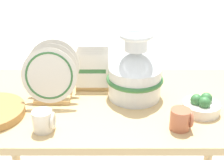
# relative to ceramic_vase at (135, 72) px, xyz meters

# --- Properties ---
(display_table) EXTENTS (1.39, 0.76, 0.72)m
(display_table) POSITION_rel_ceramic_vase_xyz_m (-0.11, -0.04, -0.22)
(display_table) COLOR tan
(display_table) RESTS_ON ground_plane
(ceramic_vase) EXTENTS (0.28, 0.28, 0.33)m
(ceramic_vase) POSITION_rel_ceramic_vase_xyz_m (0.00, 0.00, 0.00)
(ceramic_vase) COLOR silver
(ceramic_vase) RESTS_ON display_table
(dish_rack_round_plates) EXTENTS (0.26, 0.20, 0.28)m
(dish_rack_round_plates) POSITION_rel_ceramic_vase_xyz_m (-0.40, -0.03, -0.01)
(dish_rack_round_plates) COLOR tan
(dish_rack_round_plates) RESTS_ON display_table
(dish_rack_square_plates) EXTENTS (0.17, 0.18, 0.19)m
(dish_rack_square_plates) POSITION_rel_ceramic_vase_xyz_m (-0.21, 0.13, -0.06)
(dish_rack_square_plates) COLOR tan
(dish_rack_square_plates) RESTS_ON display_table
(mug_terracotta_glaze) EXTENTS (0.09, 0.08, 0.09)m
(mug_terracotta_glaze) POSITION_rel_ceramic_vase_xyz_m (0.18, -0.28, -0.09)
(mug_terracotta_glaze) COLOR #B76647
(mug_terracotta_glaze) RESTS_ON display_table
(mug_cream_glaze) EXTENTS (0.09, 0.08, 0.09)m
(mug_cream_glaze) POSITION_rel_ceramic_vase_xyz_m (-0.39, -0.30, -0.09)
(mug_cream_glaze) COLOR silver
(mug_cream_glaze) RESTS_ON display_table
(fruit_bowl) EXTENTS (0.17, 0.17, 0.09)m
(fruit_bowl) POSITION_rel_ceramic_vase_xyz_m (0.29, -0.15, -0.10)
(fruit_bowl) COLOR white
(fruit_bowl) RESTS_ON display_table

